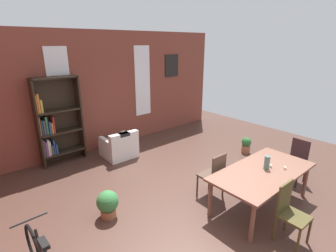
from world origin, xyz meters
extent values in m
plane|color=#4E3229|center=(0.00, 0.00, 0.00)|extent=(10.42, 10.42, 0.00)
cube|color=brown|center=(0.00, 4.07, 1.64)|extent=(8.11, 0.12, 3.27)
cube|color=white|center=(-1.24, 4.00, 1.80)|extent=(0.55, 0.02, 2.13)
cube|color=white|center=(1.24, 4.00, 1.80)|extent=(0.55, 0.02, 2.13)
cube|color=brown|center=(0.71, -0.51, 0.72)|extent=(2.09, 1.03, 0.04)
cylinder|color=brown|center=(-0.23, -0.92, 0.35)|extent=(0.07, 0.07, 0.70)
cylinder|color=brown|center=(1.66, -0.92, 0.35)|extent=(0.07, 0.07, 0.70)
cylinder|color=brown|center=(-0.23, -0.09, 0.35)|extent=(0.07, 0.07, 0.70)
cylinder|color=brown|center=(1.66, -0.09, 0.35)|extent=(0.07, 0.07, 0.70)
cylinder|color=#4C7266|center=(0.82, -0.51, 0.86)|extent=(0.10, 0.10, 0.25)
cylinder|color=silver|center=(0.93, -0.53, 0.76)|extent=(0.04, 0.04, 0.05)
cylinder|color=silver|center=(1.06, -0.74, 0.76)|extent=(0.04, 0.04, 0.05)
cube|color=#4E3A2D|center=(0.24, 0.31, 0.45)|extent=(0.40, 0.40, 0.04)
cube|color=#4E3A2D|center=(0.24, 0.12, 0.70)|extent=(0.38, 0.03, 0.50)
cylinder|color=#4E3A2D|center=(0.43, 0.49, 0.21)|extent=(0.04, 0.04, 0.43)
cylinder|color=#4E3A2D|center=(0.07, 0.49, 0.21)|extent=(0.04, 0.04, 0.43)
cylinder|color=#4E3A2D|center=(0.42, 0.13, 0.21)|extent=(0.04, 0.04, 0.43)
cylinder|color=#4E3A2D|center=(0.06, 0.13, 0.21)|extent=(0.04, 0.04, 0.43)
cube|color=#392325|center=(2.06, -0.51, 0.45)|extent=(0.41, 0.41, 0.04)
cube|color=#392325|center=(2.24, -0.51, 0.70)|extent=(0.04, 0.38, 0.50)
cylinder|color=#392325|center=(1.88, -0.32, 0.21)|extent=(0.04, 0.04, 0.43)
cylinder|color=#392325|center=(1.87, -0.68, 0.21)|extent=(0.04, 0.04, 0.43)
cylinder|color=#392325|center=(2.24, -0.33, 0.21)|extent=(0.04, 0.04, 0.43)
cylinder|color=#392325|center=(2.23, -0.69, 0.21)|extent=(0.04, 0.04, 0.43)
cube|color=#4A4120|center=(0.24, -1.32, 0.45)|extent=(0.41, 0.41, 0.04)
cube|color=#4A4120|center=(0.25, -1.14, 0.70)|extent=(0.38, 0.04, 0.50)
cylinder|color=#4A4120|center=(0.06, -1.50, 0.21)|extent=(0.04, 0.04, 0.43)
cylinder|color=#4A4120|center=(0.42, -1.51, 0.21)|extent=(0.04, 0.04, 0.43)
cylinder|color=#4A4120|center=(0.07, -1.14, 0.21)|extent=(0.04, 0.04, 0.43)
cylinder|color=#4A4120|center=(0.43, -1.15, 0.21)|extent=(0.04, 0.04, 0.43)
cube|color=#2D2319|center=(-1.94, 3.79, 1.09)|extent=(0.04, 0.33, 2.18)
cube|color=#2D2319|center=(-0.91, 3.79, 1.09)|extent=(0.04, 0.33, 2.18)
cube|color=#2D2319|center=(-1.42, 3.95, 1.09)|extent=(1.07, 0.01, 2.18)
cube|color=#2D2319|center=(-1.42, 3.79, 0.27)|extent=(1.03, 0.33, 0.04)
cube|color=#4C4C51|center=(-1.90, 3.79, 0.51)|extent=(0.04, 0.28, 0.44)
cube|color=#8C4C8C|center=(-1.84, 3.79, 0.48)|extent=(0.04, 0.25, 0.37)
cube|color=white|center=(-1.80, 3.79, 0.50)|extent=(0.03, 0.28, 0.42)
cube|color=white|center=(-1.75, 3.79, 0.47)|extent=(0.03, 0.17, 0.35)
cube|color=#4C4C51|center=(-1.70, 3.79, 0.42)|extent=(0.03, 0.25, 0.25)
cube|color=#284C8C|center=(-1.66, 3.79, 0.48)|extent=(0.03, 0.24, 0.37)
cube|color=#284C8C|center=(-1.61, 3.79, 0.42)|extent=(0.04, 0.23, 0.25)
cube|color=#2D2319|center=(-1.42, 3.79, 0.82)|extent=(1.03, 0.33, 0.04)
cube|color=orange|center=(-1.90, 3.79, 1.07)|extent=(0.03, 0.20, 0.46)
cube|color=#284C8C|center=(-1.86, 3.79, 1.02)|extent=(0.03, 0.20, 0.37)
cube|color=#4C4C51|center=(-1.81, 3.79, 1.02)|extent=(0.04, 0.21, 0.36)
cube|color=#33724C|center=(-1.76, 3.79, 1.06)|extent=(0.05, 0.23, 0.44)
cube|color=#284C8C|center=(-1.70, 3.79, 0.99)|extent=(0.04, 0.28, 0.30)
cube|color=orange|center=(-1.65, 3.79, 0.97)|extent=(0.04, 0.26, 0.27)
cube|color=#B22D28|center=(-1.60, 3.79, 1.04)|extent=(0.03, 0.24, 0.40)
cube|color=#2D2319|center=(-1.42, 3.79, 1.36)|extent=(1.03, 0.33, 0.04)
cube|color=orange|center=(-1.90, 3.79, 1.60)|extent=(0.03, 0.24, 0.43)
cube|color=orange|center=(-1.86, 3.79, 1.61)|extent=(0.04, 0.25, 0.46)
cube|color=gold|center=(-1.80, 3.79, 1.53)|extent=(0.04, 0.22, 0.30)
cube|color=#2D2319|center=(-1.42, 3.79, 2.16)|extent=(1.03, 0.33, 0.04)
cube|color=silver|center=(-0.19, 3.16, 0.20)|extent=(0.81, 0.81, 0.40)
cube|color=silver|center=(-0.19, 2.84, 0.57)|extent=(0.80, 0.17, 0.35)
cube|color=silver|center=(0.15, 3.15, 0.48)|extent=(0.13, 0.72, 0.15)
cube|color=silver|center=(-0.53, 3.16, 0.48)|extent=(0.13, 0.72, 0.15)
cube|color=black|center=(-0.19, 2.84, 0.71)|extent=(0.28, 0.17, 0.08)
torus|color=black|center=(-2.87, 0.76, 0.30)|extent=(0.07, 0.65, 0.65)
cube|color=black|center=(-2.85, 0.10, 0.82)|extent=(0.09, 0.20, 0.05)
cylinder|color=black|center=(-2.87, 0.66, 0.80)|extent=(0.44, 0.04, 0.02)
cylinder|color=#9E6042|center=(-1.62, 1.05, 0.08)|extent=(0.27, 0.27, 0.15)
sphere|color=#387F42|center=(-1.62, 1.05, 0.31)|extent=(0.38, 0.38, 0.38)
cylinder|color=#9E6042|center=(2.65, 1.05, 0.10)|extent=(0.23, 0.23, 0.21)
sphere|color=#2D6B33|center=(2.65, 1.05, 0.31)|extent=(0.26, 0.26, 0.26)
cube|color=black|center=(2.44, 3.99, 2.21)|extent=(0.56, 0.03, 0.72)
camera|label=1|loc=(-3.26, -2.51, 2.94)|focal=27.03mm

